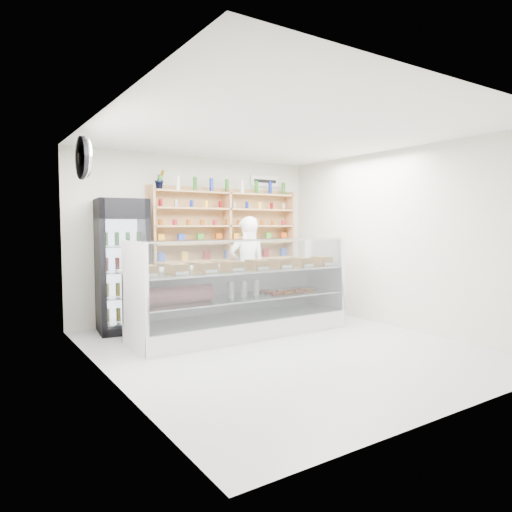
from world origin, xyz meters
TOP-DOWN VIEW (x-y plane):
  - room at (0.00, 0.00)m, footprint 5.00×5.00m
  - display_counter at (-0.07, 0.94)m, footprint 3.26×0.97m
  - shop_worker at (0.58, 1.80)m, footprint 0.71×0.54m
  - drinks_cooler at (-1.47, 2.09)m, footprint 0.80×0.78m
  - wall_shelving at (0.50, 2.34)m, footprint 2.84×0.28m
  - potted_plant at (-0.75, 2.34)m, footprint 0.21×0.19m
  - security_mirror at (-2.17, 1.20)m, footprint 0.15×0.50m
  - wall_sign at (1.40, 2.47)m, footprint 0.62×0.03m

SIDE VIEW (x-z plane):
  - display_counter at x=-0.07m, z-range -0.33..1.09m
  - shop_worker at x=0.58m, z-range 0.00..1.76m
  - drinks_cooler at x=-1.47m, z-range 0.00..2.01m
  - room at x=0.00m, z-range -1.10..3.90m
  - wall_shelving at x=0.50m, z-range 0.93..2.26m
  - potted_plant at x=-0.75m, z-range 2.20..2.52m
  - security_mirror at x=-2.17m, z-range 2.20..2.70m
  - wall_sign at x=1.40m, z-range 2.35..2.55m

